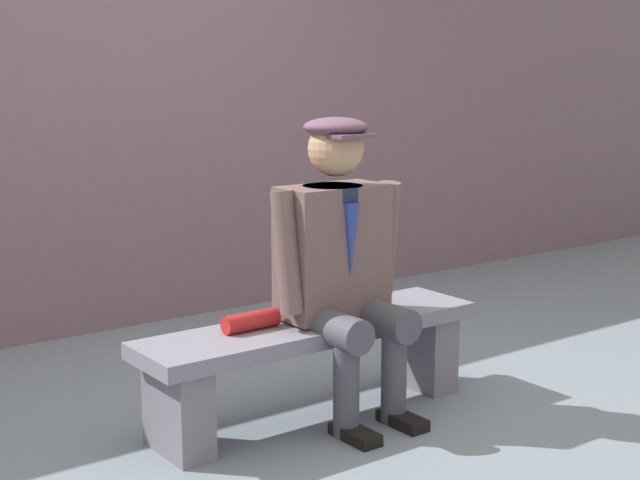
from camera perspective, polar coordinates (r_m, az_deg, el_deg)
ground_plane at (r=4.19m, az=-0.50°, el=-10.61°), size 30.00×30.00×0.00m
bench at (r=4.10m, az=-0.51°, el=-6.74°), size 1.59×0.39×0.43m
seated_man at (r=4.02m, az=1.24°, el=-0.98°), size 0.63×0.57×1.30m
rolled_magazine at (r=3.92m, az=-4.20°, el=-4.91°), size 0.25×0.08×0.08m
stadium_wall at (r=5.59m, az=-12.26°, el=5.89°), size 12.00×0.24×2.16m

